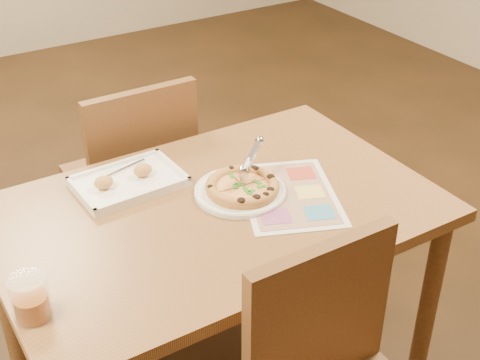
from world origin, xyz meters
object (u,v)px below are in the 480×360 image
plate (240,192)px  pizza_cutter (250,161)px  pizza (242,187)px  appetizer_tray (128,182)px  glass_tumbler (31,301)px  dining_table (215,229)px  menu (289,194)px  chair_far (136,164)px

plate → pizza_cutter: (0.05, 0.03, 0.08)m
pizza → appetizer_tray: 0.36m
appetizer_tray → glass_tumbler: bearing=-135.3°
dining_table → plate: bearing=10.0°
plate → menu: plate is taller
dining_table → appetizer_tray: (-0.17, 0.24, 0.10)m
dining_table → pizza: pizza is taller
glass_tumbler → menu: size_ratio=0.29×
menu → pizza: bearing=145.9°
plate → chair_far: bearing=99.6°
chair_far → dining_table: bearing=90.0°
pizza_cutter → glass_tumbler: bearing=161.3°
dining_table → chair_far: (-0.00, 0.60, -0.07)m
plate → pizza: (0.01, -0.00, 0.02)m
menu → glass_tumbler: bearing=-172.0°
plate → glass_tumbler: 0.73m
pizza → glass_tumbler: glass_tumbler is taller
glass_tumbler → menu: 0.83m
chair_far → glass_tumbler: 1.01m
dining_table → glass_tumbler: 0.64m
chair_far → glass_tumbler: bearing=52.6°
chair_far → menu: chair_far is taller
dining_table → chair_far: chair_far is taller
dining_table → glass_tumbler: size_ratio=11.44×
glass_tumbler → chair_far: bearing=52.6°
appetizer_tray → pizza: bearing=-39.3°
pizza_cutter → menu: bearing=-93.5°
pizza_cutter → appetizer_tray: bearing=113.6°
chair_far → pizza_cutter: size_ratio=3.35×
plate → appetizer_tray: size_ratio=0.84×
chair_far → appetizer_tray: (-0.17, -0.36, 0.17)m
appetizer_tray → glass_tumbler: glass_tumbler is taller
plate → menu: 0.15m
menu → chair_far: bearing=108.4°
plate → menu: (0.12, -0.08, -0.00)m
pizza → pizza_cutter: bearing=34.9°
dining_table → pizza: (0.10, 0.01, 0.11)m
plate → menu: size_ratio=0.71×
pizza → pizza_cutter: size_ratio=1.62×
glass_tumbler → menu: bearing=8.0°
appetizer_tray → pizza_cutter: bearing=-30.8°
glass_tumbler → menu: (0.82, 0.12, -0.05)m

